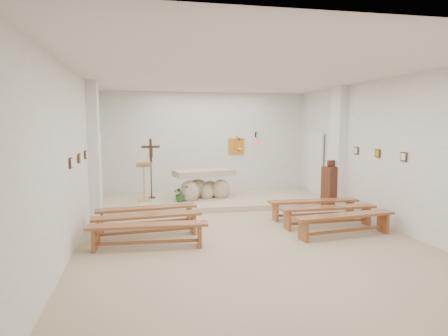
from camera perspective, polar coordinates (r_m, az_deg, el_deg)
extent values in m
cube|color=#C8AB90|center=(9.18, 2.53, -9.08)|extent=(7.00, 10.00, 0.00)
cube|color=white|center=(8.71, -20.29, 1.39)|extent=(0.02, 10.00, 3.50)
cube|color=white|center=(10.30, 21.78, 2.05)|extent=(0.02, 10.00, 3.50)
cube|color=white|center=(13.76, -2.52, 3.49)|extent=(7.00, 0.02, 3.50)
cube|color=silver|center=(8.91, 2.64, 13.10)|extent=(7.00, 10.00, 0.02)
cube|color=#B9A78E|center=(12.50, -1.40, -4.54)|extent=(6.98, 3.00, 0.15)
cube|color=white|center=(10.67, -18.05, 2.33)|extent=(0.26, 0.55, 3.50)
cube|color=white|center=(11.96, 16.03, 2.81)|extent=(0.26, 0.55, 3.50)
cube|color=gold|center=(13.94, 1.78, 3.12)|extent=(0.55, 0.04, 0.55)
cube|color=black|center=(14.11, 4.55, 4.77)|extent=(0.04, 0.02, 0.20)
cylinder|color=black|center=(13.96, 4.73, 5.04)|extent=(0.02, 0.30, 0.02)
cylinder|color=black|center=(13.82, 4.89, 4.32)|extent=(0.01, 0.01, 0.34)
sphere|color=red|center=(13.83, 4.89, 3.53)|extent=(0.11, 0.11, 0.11)
cube|color=#432B1D|center=(7.92, -21.01, 0.68)|extent=(0.03, 0.20, 0.20)
cube|color=#432B1D|center=(8.90, -19.97, 1.31)|extent=(0.03, 0.20, 0.20)
cube|color=#432B1D|center=(9.89, -19.13, 1.82)|extent=(0.03, 0.20, 0.20)
cube|color=#432B1D|center=(9.63, 24.28, 1.49)|extent=(0.03, 0.20, 0.20)
cube|color=#432B1D|center=(10.46, 21.08, 1.98)|extent=(0.03, 0.20, 0.20)
cube|color=#432B1D|center=(11.31, 18.35, 2.38)|extent=(0.03, 0.20, 0.20)
cube|color=silver|center=(11.56, -17.71, -4.77)|extent=(0.10, 0.85, 0.52)
cube|color=silver|center=(12.78, 14.61, -3.62)|extent=(0.10, 0.85, 0.52)
ellipsoid|color=beige|center=(12.00, -4.98, -3.42)|extent=(0.60, 0.51, 0.68)
ellipsoid|color=beige|center=(12.43, -0.45, -3.13)|extent=(0.56, 0.48, 0.64)
ellipsoid|color=beige|center=(12.44, -3.78, -2.98)|extent=(0.64, 0.55, 0.60)
ellipsoid|color=beige|center=(12.57, -2.02, -3.10)|extent=(0.52, 0.44, 0.56)
ellipsoid|color=beige|center=(12.32, -2.51, -3.47)|extent=(0.44, 0.38, 0.52)
cube|color=beige|center=(12.26, -2.83, -0.70)|extent=(1.98, 1.15, 0.18)
cube|color=tan|center=(12.19, -11.30, -4.49)|extent=(0.38, 0.38, 0.04)
cylinder|color=tan|center=(12.11, -11.35, -2.20)|extent=(0.05, 0.05, 1.03)
cube|color=tan|center=(12.02, -11.40, 0.44)|extent=(0.45, 0.33, 0.17)
cube|color=white|center=(11.97, -11.39, 0.67)|extent=(0.38, 0.27, 0.13)
cylinder|color=#3D2613|center=(12.57, -10.30, -4.17)|extent=(0.24, 0.24, 0.03)
cylinder|color=#3D2613|center=(12.48, -10.35, -1.74)|extent=(0.04, 0.04, 1.10)
cube|color=#3D2613|center=(12.39, -10.44, 2.39)|extent=(0.08, 0.06, 0.75)
cube|color=#3D2613|center=(12.38, -10.45, 3.00)|extent=(0.55, 0.16, 0.07)
cube|color=#3D2613|center=(12.36, -10.40, 2.25)|extent=(0.11, 0.06, 0.32)
imported|color=#275321|center=(11.83, -6.23, -3.63)|extent=(0.55, 0.52, 0.49)
cube|color=#502A17|center=(11.87, 14.93, -2.74)|extent=(0.47, 0.47, 1.21)
cube|color=#502A17|center=(11.78, 15.03, 0.61)|extent=(0.25, 0.12, 0.20)
cube|color=brown|center=(9.59, -10.99, -5.63)|extent=(2.37, 0.63, 0.05)
cube|color=brown|center=(9.58, -17.02, -7.31)|extent=(0.10, 0.35, 0.45)
cube|color=brown|center=(9.81, -5.04, -6.73)|extent=(0.10, 0.35, 0.45)
cube|color=brown|center=(9.67, -10.94, -7.61)|extent=(1.97, 0.28, 0.05)
cube|color=brown|center=(10.50, 12.67, -4.63)|extent=(2.35, 0.41, 0.05)
cube|color=brown|center=(10.20, 7.37, -6.26)|extent=(0.07, 0.34, 0.45)
cube|color=brown|center=(10.98, 17.52, -5.59)|extent=(0.07, 0.34, 0.45)
cube|color=brown|center=(10.57, 12.62, -6.44)|extent=(1.97, 0.10, 0.05)
cube|color=brown|center=(8.80, -10.92, -6.73)|extent=(2.37, 0.60, 0.05)
cube|color=brown|center=(8.81, -17.52, -8.54)|extent=(0.10, 0.35, 0.45)
cube|color=brown|center=(9.01, -4.42, -7.91)|extent=(0.10, 0.35, 0.45)
cube|color=brown|center=(8.88, -10.88, -8.87)|extent=(1.97, 0.25, 0.05)
cube|color=brown|center=(9.78, 14.63, -5.50)|extent=(2.35, 0.41, 0.05)
cube|color=brown|center=(9.42, 9.05, -7.35)|extent=(0.07, 0.34, 0.45)
cube|color=brown|center=(10.32, 19.63, -6.43)|extent=(0.07, 0.34, 0.45)
cube|color=brown|center=(9.85, 14.57, -7.44)|extent=(1.97, 0.10, 0.05)
cube|color=brown|center=(8.01, -10.85, -8.04)|extent=(2.36, 0.50, 0.05)
cube|color=brown|center=(8.18, -18.01, -9.72)|extent=(0.08, 0.34, 0.45)
cube|color=brown|center=(8.09, -3.53, -9.59)|extent=(0.08, 0.34, 0.45)
cube|color=brown|center=(8.10, -10.80, -10.38)|extent=(1.97, 0.17, 0.05)
cube|color=brown|center=(9.07, 16.91, -6.49)|extent=(2.37, 0.66, 0.05)
cube|color=brown|center=(8.59, 11.28, -8.74)|extent=(0.11, 0.35, 0.45)
cube|color=brown|center=(9.74, 21.75, -7.27)|extent=(0.11, 0.35, 0.45)
cube|color=brown|center=(9.15, 16.83, -8.58)|extent=(1.96, 0.31, 0.05)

